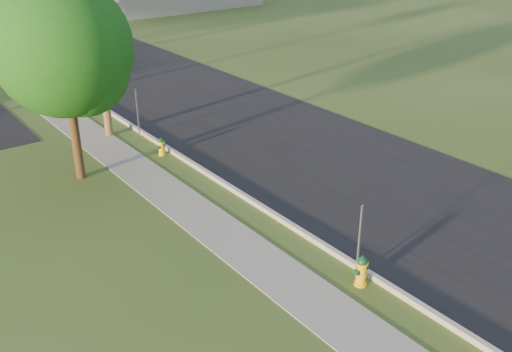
{
  "coord_description": "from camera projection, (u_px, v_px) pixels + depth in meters",
  "views": [
    {
      "loc": [
        -8.79,
        -3.65,
        8.29
      ],
      "look_at": [
        0.0,
        8.0,
        1.4
      ],
      "focal_mm": 40.0,
      "sensor_mm": 36.0,
      "label": 1
    }
  ],
  "objects": [
    {
      "name": "sign_post_mid",
      "position": [
        138.0,
        114.0,
        22.22
      ],
      "size": [
        0.05,
        0.04,
        2.0
      ],
      "primitive_type": "cube",
      "color": "gray",
      "rests_on": "ground"
    },
    {
      "name": "hydrant_near",
      "position": [
        362.0,
        271.0,
        13.65
      ],
      "size": [
        0.42,
        0.38,
        0.83
      ],
      "color": "yellow",
      "rests_on": "ground"
    },
    {
      "name": "utility_pole_mid",
      "position": [
        95.0,
        8.0,
        20.79
      ],
      "size": [
        1.4,
        0.32,
        9.8
      ],
      "color": "brown",
      "rests_on": "ground"
    },
    {
      "name": "sign_post_far",
      "position": [
        37.0,
        55.0,
        31.03
      ],
      "size": [
        0.05,
        0.04,
        2.0
      ],
      "primitive_type": "cube",
      "color": "gray",
      "rests_on": "ground"
    },
    {
      "name": "hydrant_mid",
      "position": [
        161.0,
        147.0,
        20.92
      ],
      "size": [
        0.36,
        0.32,
        0.7
      ],
      "color": "yellow",
      "rests_on": "ground"
    },
    {
      "name": "curb",
      "position": [
        231.0,
        188.0,
        18.42
      ],
      "size": [
        0.15,
        120.0,
        0.15
      ],
      "primitive_type": "cube",
      "color": "#A9A69B",
      "rests_on": "ground"
    },
    {
      "name": "sign_post_near",
      "position": [
        359.0,
        242.0,
        13.71
      ],
      "size": [
        0.05,
        0.04,
        2.0
      ],
      "primitive_type": "cube",
      "color": "gray",
      "rests_on": "ground"
    },
    {
      "name": "sidewalk",
      "position": [
        184.0,
        205.0,
        17.5
      ],
      "size": [
        1.5,
        120.0,
        0.03
      ],
      "primitive_type": "cube",
      "color": "gray",
      "rests_on": "ground"
    },
    {
      "name": "hydrant_far",
      "position": [
        53.0,
        78.0,
        29.17
      ],
      "size": [
        0.39,
        0.35,
        0.75
      ],
      "color": "yellow",
      "rests_on": "ground"
    },
    {
      "name": "tree_verge",
      "position": [
        67.0,
        53.0,
        17.52
      ],
      "size": [
        4.33,
        4.33,
        6.57
      ],
      "color": "#3C2A16",
      "rests_on": "ground"
    },
    {
      "name": "road",
      "position": [
        322.0,
        160.0,
        20.63
      ],
      "size": [
        8.0,
        120.0,
        0.02
      ],
      "primitive_type": "cube",
      "color": "black",
      "rests_on": "ground"
    }
  ]
}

